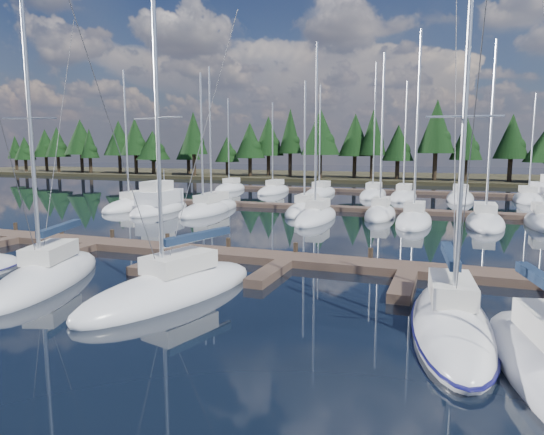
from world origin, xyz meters
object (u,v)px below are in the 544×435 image
at_px(front_sailboat_2, 47,277).
at_px(front_sailboat_4, 451,324).
at_px(front_sailboat_3, 172,290).
at_px(main_dock, 286,262).
at_px(motor_yacht_left, 160,206).

height_order(front_sailboat_2, front_sailboat_4, front_sailboat_2).
xyz_separation_m(front_sailboat_2, front_sailboat_3, (6.18, 0.34, -0.01)).
bearing_deg(front_sailboat_3, front_sailboat_4, -0.86).
distance_m(main_dock, motor_yacht_left, 24.24).
xyz_separation_m(front_sailboat_2, front_sailboat_4, (16.74, 0.18, -0.01)).
bearing_deg(front_sailboat_2, front_sailboat_4, 0.61).
distance_m(front_sailboat_2, motor_yacht_left, 24.70).
bearing_deg(front_sailboat_4, main_dock, 140.26).
relative_size(main_dock, front_sailboat_4, 3.53).
relative_size(front_sailboat_3, motor_yacht_left, 1.32).
height_order(main_dock, motor_yacht_left, motor_yacht_left).
xyz_separation_m(front_sailboat_2, motor_yacht_left, (-9.26, 22.90, 0.23)).
bearing_deg(front_sailboat_4, front_sailboat_3, 179.14).
xyz_separation_m(front_sailboat_3, front_sailboat_4, (10.56, -0.16, 0.00)).
height_order(front_sailboat_4, motor_yacht_left, front_sailboat_4).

